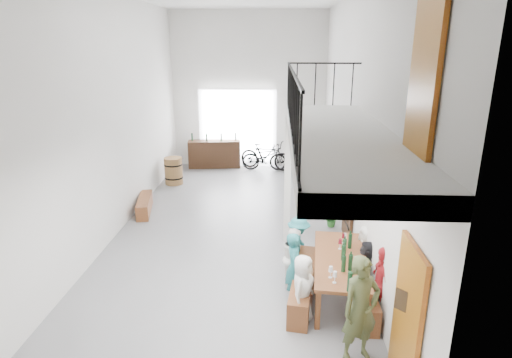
# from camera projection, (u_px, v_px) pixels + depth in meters

# --- Properties ---
(floor) EXTENTS (12.00, 12.00, 0.00)m
(floor) POSITION_uv_depth(u_px,v_px,m) (232.00, 231.00, 10.41)
(floor) COLOR slate
(floor) RESTS_ON ground
(room_walls) EXTENTS (12.00, 12.00, 12.00)m
(room_walls) POSITION_uv_depth(u_px,v_px,m) (230.00, 82.00, 9.34)
(room_walls) COLOR white
(room_walls) RESTS_ON ground
(gateway_portal) EXTENTS (2.80, 0.08, 2.80)m
(gateway_portal) POSITION_uv_depth(u_px,v_px,m) (238.00, 128.00, 15.66)
(gateway_portal) COLOR white
(gateway_portal) RESTS_ON ground
(right_wall_decor) EXTENTS (0.07, 8.28, 5.07)m
(right_wall_decor) POSITION_uv_depth(u_px,v_px,m) (364.00, 191.00, 7.97)
(right_wall_decor) COLOR #9A5913
(right_wall_decor) RESTS_ON ground
(balcony) EXTENTS (1.52, 5.62, 4.00)m
(balcony) POSITION_uv_depth(u_px,v_px,m) (338.00, 141.00, 6.44)
(balcony) COLOR silver
(balcony) RESTS_ON ground
(tasting_table) EXTENTS (1.08, 2.25, 0.79)m
(tasting_table) POSITION_uv_depth(u_px,v_px,m) (340.00, 262.00, 7.47)
(tasting_table) COLOR brown
(tasting_table) RESTS_ON ground
(bench_inner) EXTENTS (0.65, 2.14, 0.49)m
(bench_inner) POSITION_uv_depth(u_px,v_px,m) (304.00, 284.00, 7.65)
(bench_inner) COLOR brown
(bench_inner) RESTS_ON ground
(bench_wall) EXTENTS (0.28, 2.07, 0.48)m
(bench_wall) POSITION_uv_depth(u_px,v_px,m) (361.00, 289.00, 7.51)
(bench_wall) COLOR brown
(bench_wall) RESTS_ON ground
(tableware) EXTENTS (0.54, 1.49, 0.35)m
(tableware) POSITION_uv_depth(u_px,v_px,m) (344.00, 252.00, 7.36)
(tableware) COLOR black
(tableware) RESTS_ON tasting_table
(side_bench) EXTENTS (0.59, 1.46, 0.40)m
(side_bench) POSITION_uv_depth(u_px,v_px,m) (145.00, 205.00, 11.54)
(side_bench) COLOR brown
(side_bench) RESTS_ON ground
(oak_barrel) EXTENTS (0.59, 0.59, 0.87)m
(oak_barrel) POSITION_uv_depth(u_px,v_px,m) (174.00, 171.00, 13.84)
(oak_barrel) COLOR brown
(oak_barrel) RESTS_ON ground
(serving_counter) EXTENTS (1.93, 0.74, 0.99)m
(serving_counter) POSITION_uv_depth(u_px,v_px,m) (214.00, 154.00, 15.70)
(serving_counter) COLOR #381F0E
(serving_counter) RESTS_ON ground
(counter_bottles) EXTENTS (1.64, 0.22, 0.28)m
(counter_bottles) POSITION_uv_depth(u_px,v_px,m) (214.00, 137.00, 15.51)
(counter_bottles) COLOR black
(counter_bottles) RESTS_ON serving_counter
(guest_left_a) EXTENTS (0.57, 0.68, 1.18)m
(guest_left_a) POSITION_uv_depth(u_px,v_px,m) (302.00, 289.00, 6.87)
(guest_left_a) COLOR white
(guest_left_a) RESTS_ON ground
(guest_left_b) EXTENTS (0.33, 0.48, 1.27)m
(guest_left_b) POSITION_uv_depth(u_px,v_px,m) (294.00, 267.00, 7.47)
(guest_left_b) COLOR #226D71
(guest_left_b) RESTS_ON ground
(guest_left_c) EXTENTS (0.45, 0.57, 1.15)m
(guest_left_c) POSITION_uv_depth(u_px,v_px,m) (294.00, 257.00, 7.94)
(guest_left_c) COLOR white
(guest_left_c) RESTS_ON ground
(guest_left_d) EXTENTS (0.63, 0.86, 1.21)m
(guest_left_d) POSITION_uv_depth(u_px,v_px,m) (298.00, 246.00, 8.32)
(guest_left_d) COLOR #226D71
(guest_left_d) RESTS_ON ground
(guest_right_a) EXTENTS (0.39, 0.81, 1.34)m
(guest_right_a) POSITION_uv_depth(u_px,v_px,m) (382.00, 285.00, 6.84)
(guest_right_a) COLOR red
(guest_right_a) RESTS_ON ground
(guest_right_b) EXTENTS (0.56, 1.01, 1.03)m
(guest_right_b) POSITION_uv_depth(u_px,v_px,m) (367.00, 268.00, 7.67)
(guest_right_b) COLOR black
(guest_right_b) RESTS_ON ground
(guest_right_c) EXTENTS (0.47, 0.61, 1.10)m
(guest_right_c) POSITION_uv_depth(u_px,v_px,m) (365.00, 253.00, 8.13)
(guest_right_c) COLOR white
(guest_right_c) RESTS_ON ground
(host_standing) EXTENTS (0.69, 0.59, 1.60)m
(host_standing) POSITION_uv_depth(u_px,v_px,m) (361.00, 310.00, 5.98)
(host_standing) COLOR #454F2C
(host_standing) RESTS_ON ground
(potted_plant) EXTENTS (0.39, 0.34, 0.40)m
(potted_plant) POSITION_uv_depth(u_px,v_px,m) (332.00, 219.00, 10.63)
(potted_plant) COLOR #21521E
(potted_plant) RESTS_ON ground
(bicycle_near) EXTENTS (2.08, 1.31, 1.03)m
(bicycle_near) POSITION_uv_depth(u_px,v_px,m) (266.00, 155.00, 15.46)
(bicycle_near) COLOR black
(bicycle_near) RESTS_ON ground
(bicycle_far) EXTENTS (1.62, 0.47, 0.97)m
(bicycle_far) POSITION_uv_depth(u_px,v_px,m) (264.00, 157.00, 15.30)
(bicycle_far) COLOR black
(bicycle_far) RESTS_ON ground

